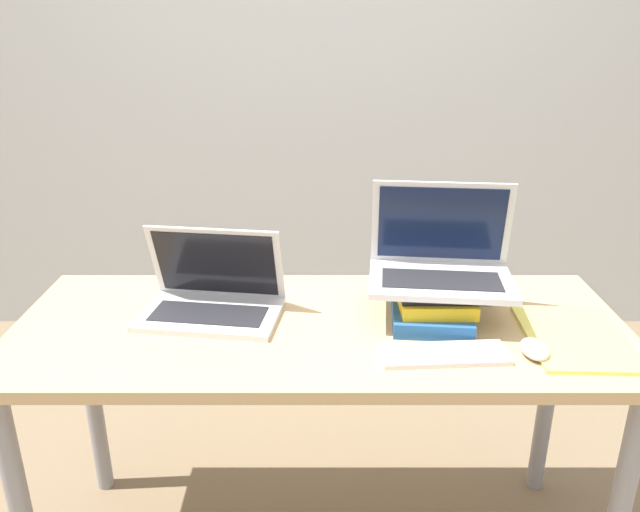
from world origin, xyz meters
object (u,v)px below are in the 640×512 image
(book_stack, at_px, (431,300))
(notepad, at_px, (573,337))
(wireless_keyboard, at_px, (442,354))
(laptop_left, at_px, (210,297))
(mouse, at_px, (532,349))
(laptop_on_books, at_px, (438,261))

(book_stack, xyz_separation_m, notepad, (0.32, -0.12, -0.04))
(wireless_keyboard, bearing_deg, laptop_left, 158.47)
(laptop_left, bearing_deg, book_stack, -1.62)
(book_stack, bearing_deg, mouse, -44.62)
(wireless_keyboard, xyz_separation_m, mouse, (0.20, 0.01, 0.01))
(wireless_keyboard, xyz_separation_m, notepad, (0.33, 0.08, -0.00))
(mouse, bearing_deg, wireless_keyboard, -177.80)
(laptop_left, relative_size, notepad, 1.14)
(mouse, height_order, notepad, mouse)
(laptop_left, xyz_separation_m, notepad, (0.88, -0.14, -0.04))
(laptop_left, height_order, notepad, laptop_left)
(laptop_left, distance_m, book_stack, 0.56)
(laptop_left, distance_m, laptop_on_books, 0.58)
(laptop_left, height_order, mouse, laptop_left)
(laptop_left, xyz_separation_m, wireless_keyboard, (0.55, -0.22, -0.04))
(laptop_left, height_order, book_stack, laptop_left)
(wireless_keyboard, relative_size, mouse, 3.05)
(notepad, bearing_deg, wireless_keyboard, -166.22)
(book_stack, distance_m, wireless_keyboard, 0.21)
(laptop_on_books, xyz_separation_m, wireless_keyboard, (-0.02, -0.22, -0.14))
(laptop_on_books, relative_size, mouse, 3.89)
(mouse, bearing_deg, book_stack, 135.38)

